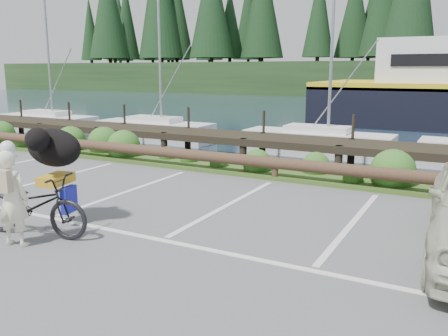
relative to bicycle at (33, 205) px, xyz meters
The scene contains 6 objects.
ground 2.46m from the bicycle, 30.77° to the left, with size 72.00×72.00×0.00m, color #535356.
vegetation_strip 6.86m from the bicycle, 72.50° to the left, with size 34.00×1.60×0.10m, color #3D5B21.
log_rail 6.20m from the bicycle, 70.55° to the left, with size 32.00×0.30×0.60m, color #443021, non-canonical shape.
bicycle is the anchor object (origin of this frame).
cyclist 0.54m from the bicycle, 78.31° to the right, with size 0.58×0.38×1.59m, color white.
dog 1.11m from the bicycle, 101.69° to the left, with size 1.19×0.58×0.69m, color black.
Camera 1 is at (4.45, -6.53, 2.80)m, focal length 38.00 mm.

